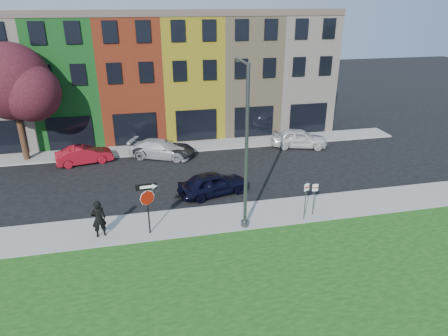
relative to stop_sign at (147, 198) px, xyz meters
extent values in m
plane|color=black|center=(4.57, -2.26, -2.12)|extent=(120.00, 120.00, 0.00)
cube|color=gray|center=(6.57, 0.74, -2.06)|extent=(40.00, 3.00, 0.12)
cube|color=gray|center=(1.57, 12.74, -2.06)|extent=(40.00, 2.40, 0.12)
cube|color=beige|center=(-10.43, 18.94, 2.88)|extent=(5.00, 10.00, 10.00)
cube|color=#227E29|center=(-5.43, 18.94, 2.88)|extent=(5.00, 10.00, 10.00)
cube|color=#AF3A1D|center=(-0.43, 18.94, 2.88)|extent=(5.00, 10.00, 10.00)
cube|color=yellow|center=(4.57, 18.94, 2.88)|extent=(5.00, 10.00, 10.00)
cube|color=#917E5D|center=(9.57, 18.94, 2.88)|extent=(5.00, 10.00, 10.00)
cube|color=beige|center=(14.57, 18.94, 2.88)|extent=(5.00, 10.00, 10.00)
cube|color=black|center=(2.07, 13.88, -0.62)|extent=(30.00, 0.12, 2.60)
cylinder|color=black|center=(0.00, 0.02, -0.65)|extent=(0.08, 0.08, 2.72)
cylinder|color=white|center=(0.00, 0.00, 0.03)|extent=(0.81, 0.08, 0.81)
cylinder|color=maroon|center=(0.00, -0.02, 0.03)|extent=(0.77, 0.06, 0.77)
cube|color=black|center=(0.00, 0.00, 0.63)|extent=(1.05, 0.10, 0.34)
cube|color=white|center=(0.00, -0.03, 0.63)|extent=(0.66, 0.06, 0.14)
imported|color=black|center=(-2.46, 0.28, -1.01)|extent=(0.97, 0.86, 1.98)
imported|color=black|center=(4.06, 3.91, -1.39)|extent=(3.77, 5.13, 1.47)
imported|color=maroon|center=(-4.23, 10.95, -1.46)|extent=(3.03, 4.57, 1.32)
imported|color=silver|center=(1.34, 10.93, -1.43)|extent=(5.29, 6.11, 1.38)
imported|color=black|center=(1.62, 11.01, -1.48)|extent=(5.33, 6.11, 1.29)
imported|color=silver|center=(12.55, 10.88, -1.36)|extent=(4.18, 5.43, 1.52)
cylinder|color=#4D4F53|center=(4.94, -0.36, 2.23)|extent=(0.18, 0.18, 8.47)
cylinder|color=#4D4F53|center=(4.94, -0.36, -1.85)|extent=(0.40, 0.40, 0.30)
cylinder|color=#4D4F53|center=(4.96, 0.64, 6.36)|extent=(0.18, 2.00, 0.12)
cube|color=#4D4F53|center=(4.99, 1.74, 6.31)|extent=(0.27, 0.56, 0.16)
cylinder|color=#4D4F53|center=(8.94, -0.02, -1.02)|extent=(0.05, 0.05, 1.96)
cube|color=white|center=(8.94, -0.05, -0.32)|extent=(0.32, 0.05, 0.42)
cube|color=maroon|center=(8.94, -0.07, -0.32)|extent=(0.32, 0.04, 0.06)
cylinder|color=#4D4F53|center=(8.28, -0.35, -0.88)|extent=(0.05, 0.05, 2.25)
cube|color=white|center=(8.28, -0.38, -0.07)|extent=(0.31, 0.11, 0.42)
cube|color=maroon|center=(8.28, -0.40, -0.07)|extent=(0.31, 0.10, 0.06)
cylinder|color=#322110|center=(-8.57, 12.47, -0.04)|extent=(0.44, 0.44, 3.93)
sphere|color=black|center=(-8.57, 12.47, 3.80)|extent=(5.35, 5.35, 5.35)
sphere|color=black|center=(-7.23, 11.67, 3.13)|extent=(4.01, 4.01, 4.01)
sphere|color=black|center=(-8.30, 13.01, 4.73)|extent=(3.21, 3.21, 3.21)
camera|label=1|loc=(-0.06, -17.99, 9.08)|focal=32.00mm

